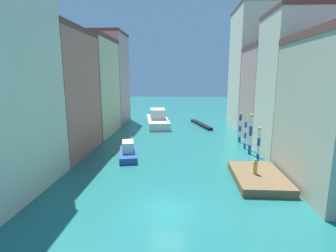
{
  "coord_description": "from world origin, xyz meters",
  "views": [
    {
      "loc": [
        0.99,
        -16.66,
        9.37
      ],
      "look_at": [
        -1.3,
        23.41,
        1.5
      ],
      "focal_mm": 27.37,
      "sensor_mm": 36.0,
      "label": 1
    }
  ],
  "objects_px": {
    "motorboat_0": "(128,152)",
    "mooring_pole_0": "(259,144)",
    "mooring_pole_2": "(245,131)",
    "person_on_dock": "(255,167)",
    "vaporetto_white": "(158,120)",
    "waterfront_dock": "(258,177)",
    "mooring_pole_3": "(240,127)",
    "gondola_black": "(201,124)",
    "mooring_pole_1": "(250,134)"
  },
  "relations": [
    {
      "from": "motorboat_0",
      "to": "mooring_pole_0",
      "type": "bearing_deg",
      "value": -3.02
    },
    {
      "from": "mooring_pole_2",
      "to": "motorboat_0",
      "type": "bearing_deg",
      "value": -162.64
    },
    {
      "from": "person_on_dock",
      "to": "mooring_pole_0",
      "type": "height_order",
      "value": "mooring_pole_0"
    },
    {
      "from": "vaporetto_white",
      "to": "person_on_dock",
      "type": "bearing_deg",
      "value": -66.45
    },
    {
      "from": "person_on_dock",
      "to": "motorboat_0",
      "type": "bearing_deg",
      "value": 154.17
    },
    {
      "from": "vaporetto_white",
      "to": "motorboat_0",
      "type": "distance_m",
      "value": 19.83
    },
    {
      "from": "person_on_dock",
      "to": "motorboat_0",
      "type": "xyz_separation_m",
      "value": [
        -12.88,
        6.24,
        -0.7
      ]
    },
    {
      "from": "waterfront_dock",
      "to": "mooring_pole_3",
      "type": "distance_m",
      "value": 14.16
    },
    {
      "from": "person_on_dock",
      "to": "vaporetto_white",
      "type": "height_order",
      "value": "vaporetto_white"
    },
    {
      "from": "waterfront_dock",
      "to": "motorboat_0",
      "type": "relative_size",
      "value": 1.18
    },
    {
      "from": "mooring_pole_0",
      "to": "waterfront_dock",
      "type": "bearing_deg",
      "value": -105.0
    },
    {
      "from": "mooring_pole_3",
      "to": "mooring_pole_0",
      "type": "bearing_deg",
      "value": -88.92
    },
    {
      "from": "gondola_black",
      "to": "mooring_pole_1",
      "type": "bearing_deg",
      "value": -75.49
    },
    {
      "from": "person_on_dock",
      "to": "mooring_pole_1",
      "type": "distance_m",
      "value": 8.54
    },
    {
      "from": "mooring_pole_1",
      "to": "mooring_pole_0",
      "type": "bearing_deg",
      "value": -86.33
    },
    {
      "from": "mooring_pole_2",
      "to": "gondola_black",
      "type": "xyz_separation_m",
      "value": [
        -4.64,
        15.44,
        -2.06
      ]
    },
    {
      "from": "waterfront_dock",
      "to": "mooring_pole_2",
      "type": "height_order",
      "value": "mooring_pole_2"
    },
    {
      "from": "vaporetto_white",
      "to": "motorboat_0",
      "type": "bearing_deg",
      "value": -94.49
    },
    {
      "from": "waterfront_dock",
      "to": "person_on_dock",
      "type": "bearing_deg",
      "value": -172.79
    },
    {
      "from": "gondola_black",
      "to": "motorboat_0",
      "type": "height_order",
      "value": "motorboat_0"
    },
    {
      "from": "mooring_pole_2",
      "to": "vaporetto_white",
      "type": "relative_size",
      "value": 0.38
    },
    {
      "from": "vaporetto_white",
      "to": "gondola_black",
      "type": "xyz_separation_m",
      "value": [
        8.31,
        0.21,
        -0.9
      ]
    },
    {
      "from": "person_on_dock",
      "to": "mooring_pole_0",
      "type": "relative_size",
      "value": 0.36
    },
    {
      "from": "mooring_pole_1",
      "to": "mooring_pole_3",
      "type": "relative_size",
      "value": 1.16
    },
    {
      "from": "waterfront_dock",
      "to": "mooring_pole_3",
      "type": "bearing_deg",
      "value": 84.72
    },
    {
      "from": "waterfront_dock",
      "to": "vaporetto_white",
      "type": "bearing_deg",
      "value": 114.21
    },
    {
      "from": "mooring_pole_2",
      "to": "motorboat_0",
      "type": "xyz_separation_m",
      "value": [
        -14.5,
        -4.53,
        -1.63
      ]
    },
    {
      "from": "mooring_pole_2",
      "to": "vaporetto_white",
      "type": "height_order",
      "value": "mooring_pole_2"
    },
    {
      "from": "waterfront_dock",
      "to": "vaporetto_white",
      "type": "distance_m",
      "value": 28.47
    },
    {
      "from": "waterfront_dock",
      "to": "gondola_black",
      "type": "relative_size",
      "value": 0.73
    },
    {
      "from": "mooring_pole_1",
      "to": "motorboat_0",
      "type": "relative_size",
      "value": 0.86
    },
    {
      "from": "mooring_pole_1",
      "to": "person_on_dock",
      "type": "bearing_deg",
      "value": -101.0
    },
    {
      "from": "vaporetto_white",
      "to": "gondola_black",
      "type": "relative_size",
      "value": 1.26
    },
    {
      "from": "mooring_pole_0",
      "to": "mooring_pole_1",
      "type": "relative_size",
      "value": 0.79
    },
    {
      "from": "mooring_pole_3",
      "to": "motorboat_0",
      "type": "distance_m",
      "value": 16.55
    },
    {
      "from": "mooring_pole_1",
      "to": "vaporetto_white",
      "type": "bearing_deg",
      "value": 126.17
    },
    {
      "from": "waterfront_dock",
      "to": "motorboat_0",
      "type": "height_order",
      "value": "motorboat_0"
    },
    {
      "from": "mooring_pole_1",
      "to": "vaporetto_white",
      "type": "height_order",
      "value": "mooring_pole_1"
    },
    {
      "from": "waterfront_dock",
      "to": "person_on_dock",
      "type": "xyz_separation_m",
      "value": [
        -0.34,
        -0.04,
        1.01
      ]
    },
    {
      "from": "person_on_dock",
      "to": "vaporetto_white",
      "type": "distance_m",
      "value": 28.36
    },
    {
      "from": "mooring_pole_1",
      "to": "mooring_pole_2",
      "type": "bearing_deg",
      "value": 89.88
    },
    {
      "from": "person_on_dock",
      "to": "gondola_black",
      "type": "relative_size",
      "value": 0.15
    },
    {
      "from": "mooring_pole_1",
      "to": "mooring_pole_3",
      "type": "xyz_separation_m",
      "value": [
        0.02,
        5.72,
        -0.34
      ]
    },
    {
      "from": "gondola_black",
      "to": "motorboat_0",
      "type": "relative_size",
      "value": 1.6
    },
    {
      "from": "vaporetto_white",
      "to": "mooring_pole_1",
      "type": "bearing_deg",
      "value": -53.83
    },
    {
      "from": "mooring_pole_0",
      "to": "vaporetto_white",
      "type": "bearing_deg",
      "value": 122.58
    },
    {
      "from": "person_on_dock",
      "to": "mooring_pole_1",
      "type": "xyz_separation_m",
      "value": [
        1.61,
        8.3,
        1.19
      ]
    },
    {
      "from": "mooring_pole_3",
      "to": "vaporetto_white",
      "type": "height_order",
      "value": "mooring_pole_3"
    },
    {
      "from": "gondola_black",
      "to": "motorboat_0",
      "type": "xyz_separation_m",
      "value": [
        -9.86,
        -19.98,
        0.43
      ]
    },
    {
      "from": "mooring_pole_1",
      "to": "mooring_pole_2",
      "type": "distance_m",
      "value": 2.48
    }
  ]
}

